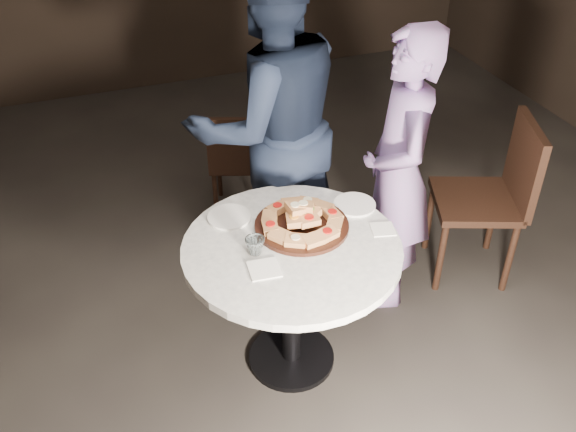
% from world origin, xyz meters
% --- Properties ---
extents(floor, '(7.00, 7.00, 0.00)m').
position_xyz_m(floor, '(0.00, 0.00, 0.00)').
color(floor, black).
rests_on(floor, ground).
extents(table, '(1.08, 1.08, 0.75)m').
position_xyz_m(table, '(-0.13, -0.13, 0.61)').
color(table, black).
rests_on(table, ground).
extents(serving_board, '(0.55, 0.55, 0.02)m').
position_xyz_m(serving_board, '(-0.04, -0.02, 0.76)').
color(serving_board, black).
rests_on(serving_board, table).
extents(focaccia_pile, '(0.39, 0.39, 0.10)m').
position_xyz_m(focaccia_pile, '(-0.04, -0.01, 0.80)').
color(focaccia_pile, '#B97B48').
rests_on(focaccia_pile, serving_board).
extents(plate_left, '(0.26, 0.26, 0.01)m').
position_xyz_m(plate_left, '(-0.33, 0.17, 0.76)').
color(plate_left, white).
rests_on(plate_left, table).
extents(plate_right, '(0.23, 0.23, 0.01)m').
position_xyz_m(plate_right, '(0.27, 0.06, 0.76)').
color(plate_right, white).
rests_on(plate_right, table).
extents(water_glass, '(0.09, 0.09, 0.08)m').
position_xyz_m(water_glass, '(-0.30, -0.12, 0.79)').
color(water_glass, silver).
rests_on(water_glass, table).
extents(napkin_near, '(0.14, 0.14, 0.01)m').
position_xyz_m(napkin_near, '(-0.30, -0.24, 0.75)').
color(napkin_near, white).
rests_on(napkin_near, table).
extents(napkin_far, '(0.13, 0.13, 0.01)m').
position_xyz_m(napkin_far, '(0.31, -0.16, 0.75)').
color(napkin_far, white).
rests_on(napkin_far, table).
extents(chair_far, '(0.47, 0.48, 0.78)m').
position_xyz_m(chair_far, '(0.00, 1.20, 0.45)').
color(chair_far, black).
rests_on(chair_far, ground).
extents(chair_right, '(0.61, 0.60, 0.97)m').
position_xyz_m(chair_right, '(1.20, 0.16, 0.56)').
color(chair_right, black).
rests_on(chair_right, ground).
extents(diner_navy, '(0.98, 0.80, 1.89)m').
position_xyz_m(diner_navy, '(0.03, 0.64, 0.95)').
color(diner_navy, black).
rests_on(diner_navy, ground).
extents(diner_teal, '(0.53, 0.66, 1.57)m').
position_xyz_m(diner_teal, '(0.58, 0.20, 0.79)').
color(diner_teal, slate).
rests_on(diner_teal, ground).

